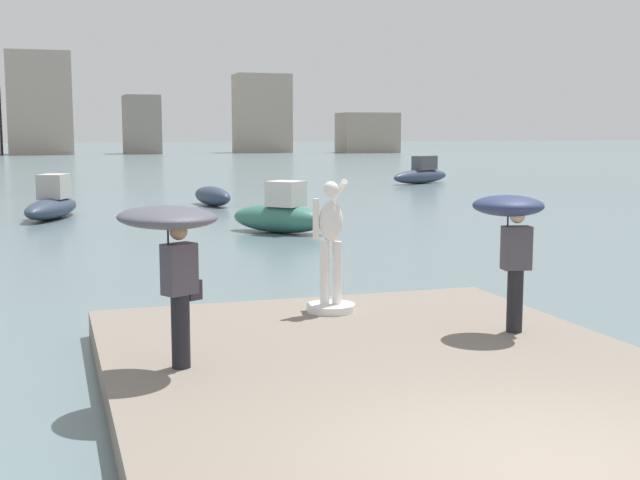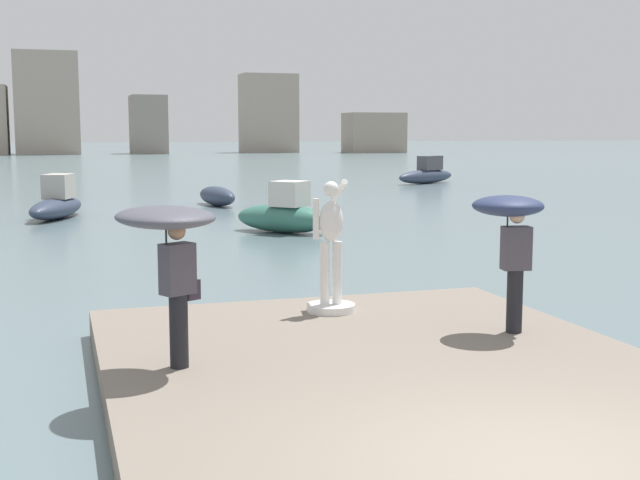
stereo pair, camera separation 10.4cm
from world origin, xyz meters
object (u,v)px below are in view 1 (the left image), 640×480
Objects in this scene: onlooker_right at (510,223)px; onlooker_left at (171,236)px; boat_near at (421,174)px; boat_mid at (280,214)px; statue_white_figure at (331,258)px; boat_far at (212,196)px; boat_leftward at (52,204)px.

onlooker_left is at bearing -174.76° from onlooker_right.
boat_mid is at bearing -124.27° from boat_near.
onlooker_right reaches higher than boat_near.
statue_white_figure is 3.76m from onlooker_left.
boat_mid is (0.86, 15.31, -1.35)m from onlooker_right.
boat_far is (-14.99, -11.42, -0.18)m from boat_near.
onlooker_left is 22.53m from boat_leftward.
onlooker_left is at bearing -101.54° from boat_far.
boat_near is at bearing 61.50° from onlooker_left.
boat_near is at bearing 63.35° from statue_white_figure.
boat_leftward is at bearing 101.37° from statue_white_figure.
boat_near is 18.85m from boat_far.
onlooker_right reaches higher than boat_mid.
statue_white_figure is at bearing 133.66° from onlooker_right.
boat_near is 26.20m from boat_leftward.
boat_mid is (5.55, 15.74, -1.39)m from onlooker_left.
onlooker_left is 1.01× the size of onlooker_right.
onlooker_right is 0.42× the size of boat_leftward.
boat_near is 1.53× the size of boat_mid.
boat_leftward is at bearing 135.40° from boat_mid.
boat_leftward is (-1.26, 22.45, -1.43)m from onlooker_left.
onlooker_left is at bearing -86.79° from boat_leftward.
onlooker_right is 25.56m from boat_far.
boat_far is at bearing -142.70° from boat_near.
boat_leftward is at bearing -151.98° from boat_far.
statue_white_figure reaches higher than boat_leftward.
boat_mid reaches higher than boat_far.
onlooker_left is (-2.76, -2.45, 0.74)m from statue_white_figure.
onlooker_right is at bearing 5.24° from onlooker_left.
statue_white_figure is 20.42m from boat_leftward.
onlooker_right reaches higher than boat_far.
boat_far is (5.30, 25.94, -1.56)m from onlooker_left.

